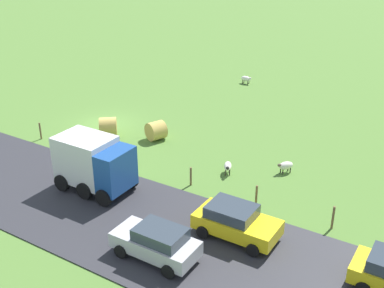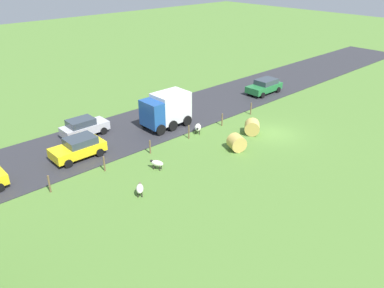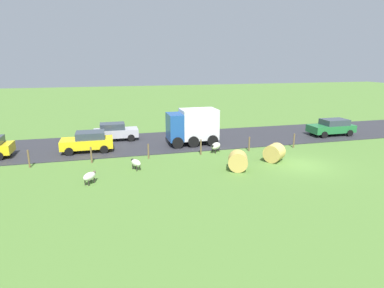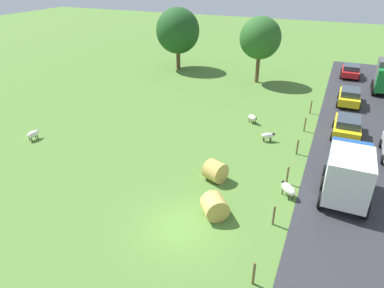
# 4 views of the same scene
# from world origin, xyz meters

# --- Properties ---
(ground_plane) EXTENTS (160.00, 160.00, 0.00)m
(ground_plane) POSITION_xyz_m (0.00, 0.00, 0.00)
(ground_plane) COLOR #517A33
(road_strip) EXTENTS (8.00, 80.00, 0.06)m
(road_strip) POSITION_xyz_m (9.27, 0.00, 0.03)
(road_strip) COLOR #2D2D33
(road_strip) RESTS_ON ground_plane
(sheep_0) EXTENTS (1.09, 0.82, 0.72)m
(sheep_0) POSITION_xyz_m (2.05, 11.60, 0.49)
(sheep_0) COLOR silver
(sheep_0) RESTS_ON ground_plane
(sheep_1) EXTENTS (1.05, 0.95, 0.73)m
(sheep_1) POSITION_xyz_m (0.09, 14.55, 0.49)
(sheep_1) COLOR silver
(sheep_1) RESTS_ON ground_plane
(sheep_2) EXTENTS (0.57, 1.13, 0.73)m
(sheep_2) POSITION_xyz_m (-14.85, 4.59, 0.49)
(sheep_2) COLOR white
(sheep_2) RESTS_ON ground_plane
(sheep_3) EXTENTS (1.21, 1.24, 0.82)m
(sheep_3) POSITION_xyz_m (4.71, 4.92, 0.55)
(sheep_3) COLOR silver
(sheep_3) RESTS_ON ground_plane
(hay_bale_0) EXTENTS (1.55, 1.65, 1.32)m
(hay_bale_0) POSITION_xyz_m (0.17, 4.90, 0.66)
(hay_bale_0) COLOR tan
(hay_bale_0) RESTS_ON ground_plane
(hay_bale_1) EXTENTS (1.78, 1.77, 1.31)m
(hay_bale_1) POSITION_xyz_m (1.35, 1.51, 0.66)
(hay_bale_1) COLOR tan
(hay_bale_1) RESTS_ON ground_plane
(tree_0) EXTENTS (4.57, 4.57, 7.32)m
(tree_0) POSITION_xyz_m (-2.46, 26.22, 4.99)
(tree_0) COLOR brown
(tree_0) RESTS_ON ground_plane
(tree_1) EXTENTS (5.47, 5.47, 7.60)m
(tree_1) POSITION_xyz_m (-13.40, 28.00, 4.77)
(tree_1) COLOR brown
(tree_1) RESTS_ON ground_plane
(fence_post_0) EXTENTS (0.12, 0.12, 1.23)m
(fence_post_0) POSITION_xyz_m (4.43, -2.06, 0.61)
(fence_post_0) COLOR brown
(fence_post_0) RESTS_ON ground_plane
(fence_post_1) EXTENTS (0.12, 0.12, 1.19)m
(fence_post_1) POSITION_xyz_m (4.43, 2.10, 0.60)
(fence_post_1) COLOR brown
(fence_post_1) RESTS_ON ground_plane
(fence_post_2) EXTENTS (0.12, 0.12, 1.24)m
(fence_post_2) POSITION_xyz_m (4.43, 6.27, 0.62)
(fence_post_2) COLOR brown
(fence_post_2) RESTS_ON ground_plane
(fence_post_3) EXTENTS (0.12, 0.12, 1.15)m
(fence_post_3) POSITION_xyz_m (4.43, 10.43, 0.58)
(fence_post_3) COLOR brown
(fence_post_3) RESTS_ON ground_plane
(fence_post_4) EXTENTS (0.12, 0.12, 1.20)m
(fence_post_4) POSITION_xyz_m (4.43, 14.60, 0.60)
(fence_post_4) COLOR brown
(fence_post_4) RESTS_ON ground_plane
(fence_post_5) EXTENTS (0.12, 0.12, 1.28)m
(fence_post_5) POSITION_xyz_m (4.43, 18.77, 0.64)
(fence_post_5) COLOR brown
(fence_post_5) RESTS_ON ground_plane
(truck_1) EXTENTS (2.60, 4.33, 3.10)m
(truck_1) POSITION_xyz_m (7.71, 6.07, 1.73)
(truck_1) COLOR #1E4C99
(truck_1) RESTS_ON road_strip
(car_0) EXTENTS (2.18, 4.09, 1.61)m
(car_0) POSITION_xyz_m (7.59, 14.96, 0.90)
(car_0) COLOR yellow
(car_0) RESTS_ON road_strip
(car_1) EXTENTS (2.11, 4.20, 1.60)m
(car_1) POSITION_xyz_m (7.58, 22.57, 0.89)
(car_1) COLOR yellow
(car_1) RESTS_ON road_strip
(car_2) EXTENTS (2.19, 4.18, 1.51)m
(car_2) POSITION_xyz_m (7.50, 32.62, 0.85)
(car_2) COLOR red
(car_2) RESTS_ON road_strip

